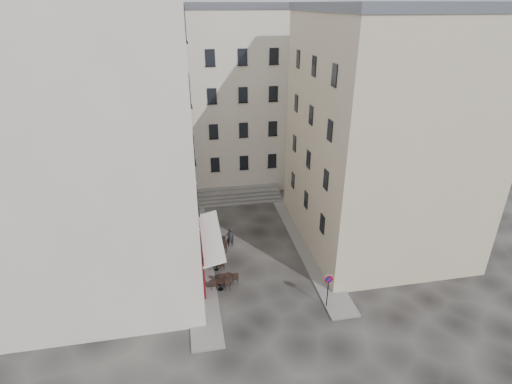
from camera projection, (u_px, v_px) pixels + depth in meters
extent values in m
plane|color=black|center=(261.00, 272.00, 30.40)|extent=(90.00, 90.00, 0.00)
cube|color=slate|center=(198.00, 248.00, 33.17)|extent=(2.00, 22.00, 0.12)
cube|color=slate|center=(306.00, 244.00, 33.79)|extent=(2.00, 18.00, 0.12)
cube|color=beige|center=(101.00, 142.00, 27.02)|extent=(12.00, 16.00, 20.00)
cube|color=beige|center=(383.00, 137.00, 31.40)|extent=(12.00, 14.00, 18.00)
cube|color=#5A5D67|center=(402.00, 7.00, 27.41)|extent=(12.20, 14.20, 0.60)
cube|color=beige|center=(218.00, 100.00, 43.24)|extent=(18.00, 10.00, 18.00)
cube|color=#5A5D67|center=(214.00, 6.00, 39.26)|extent=(18.20, 10.20, 0.60)
cube|color=#4A0A0E|center=(200.00, 251.00, 29.80)|extent=(0.25, 7.00, 3.50)
cube|color=black|center=(201.00, 255.00, 29.95)|extent=(0.06, 3.85, 2.00)
cube|color=white|center=(210.00, 236.00, 29.42)|extent=(1.58, 7.30, 0.41)
cube|color=#5C5957|center=(238.00, 201.00, 40.92)|extent=(9.00, 1.80, 0.20)
cube|color=#5C5957|center=(237.00, 198.00, 41.23)|extent=(9.00, 1.80, 0.20)
cube|color=#5C5957|center=(237.00, 194.00, 41.55)|extent=(9.00, 1.80, 0.20)
cube|color=#5C5957|center=(236.00, 191.00, 41.86)|extent=(9.00, 1.80, 0.20)
cylinder|color=black|center=(219.00, 280.00, 28.77)|extent=(0.10, 0.10, 0.90)
sphere|color=black|center=(219.00, 275.00, 28.57)|extent=(0.12, 0.12, 0.12)
cylinder|color=black|center=(215.00, 253.00, 31.88)|extent=(0.10, 0.10, 0.90)
sphere|color=black|center=(214.00, 248.00, 31.68)|extent=(0.12, 0.12, 0.12)
cylinder|color=black|center=(211.00, 231.00, 34.99)|extent=(0.10, 0.10, 0.90)
sphere|color=black|center=(211.00, 226.00, 34.79)|extent=(0.12, 0.12, 0.12)
cylinder|color=black|center=(328.00, 292.00, 26.28)|extent=(0.07, 0.07, 2.59)
cylinder|color=#B0100B|center=(329.00, 279.00, 25.83)|extent=(0.60, 0.04, 0.60)
cylinder|color=navy|center=(329.00, 279.00, 25.81)|extent=(0.44, 0.05, 0.44)
cube|color=#B0100B|center=(329.00, 280.00, 25.79)|extent=(0.35, 0.03, 0.35)
cylinder|color=black|center=(221.00, 289.00, 28.42)|extent=(0.38, 0.38, 0.02)
cylinder|color=black|center=(221.00, 285.00, 28.26)|extent=(0.05, 0.05, 0.75)
cylinder|color=black|center=(220.00, 281.00, 28.12)|extent=(0.64, 0.64, 0.04)
cube|color=black|center=(227.00, 284.00, 28.32)|extent=(0.41, 0.41, 0.96)
cube|color=black|center=(214.00, 284.00, 28.26)|extent=(0.41, 0.41, 0.96)
cylinder|color=black|center=(229.00, 283.00, 28.99)|extent=(0.40, 0.40, 0.02)
cylinder|color=black|center=(228.00, 279.00, 28.83)|extent=(0.06, 0.06, 0.78)
cylinder|color=black|center=(228.00, 275.00, 28.68)|extent=(0.67, 0.67, 0.04)
cube|color=black|center=(235.00, 278.00, 28.89)|extent=(0.43, 0.43, 1.01)
cube|color=black|center=(221.00, 279.00, 28.82)|extent=(0.43, 0.43, 1.01)
cylinder|color=black|center=(217.00, 269.00, 30.53)|extent=(0.34, 0.34, 0.02)
cylinder|color=black|center=(217.00, 266.00, 30.39)|extent=(0.05, 0.05, 0.66)
cylinder|color=black|center=(216.00, 263.00, 30.26)|extent=(0.57, 0.57, 0.04)
cube|color=black|center=(222.00, 265.00, 30.44)|extent=(0.36, 0.36, 0.85)
cube|color=black|center=(211.00, 266.00, 30.39)|extent=(0.36, 0.36, 0.85)
cylinder|color=black|center=(218.00, 252.00, 32.68)|extent=(0.40, 0.40, 0.02)
cylinder|color=black|center=(218.00, 248.00, 32.52)|extent=(0.06, 0.06, 0.77)
cylinder|color=black|center=(218.00, 244.00, 32.37)|extent=(0.66, 0.66, 0.04)
cube|color=black|center=(224.00, 247.00, 32.58)|extent=(0.42, 0.42, 0.99)
cube|color=black|center=(212.00, 247.00, 32.51)|extent=(0.42, 0.42, 0.99)
cylinder|color=black|center=(218.00, 245.00, 33.62)|extent=(0.38, 0.38, 0.02)
cylinder|color=black|center=(217.00, 241.00, 33.47)|extent=(0.05, 0.05, 0.73)
cylinder|color=black|center=(217.00, 238.00, 33.33)|extent=(0.63, 0.63, 0.04)
cube|color=black|center=(223.00, 240.00, 33.53)|extent=(0.40, 0.40, 0.94)
cube|color=black|center=(212.00, 241.00, 33.47)|extent=(0.40, 0.40, 0.94)
imported|color=black|center=(230.00, 237.00, 33.24)|extent=(0.63, 0.42, 1.72)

